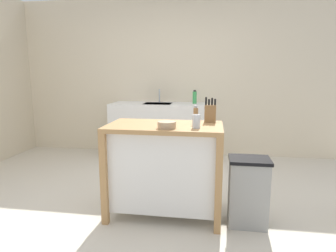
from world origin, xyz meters
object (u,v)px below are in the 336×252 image
kitchen_island (165,165)px  drinking_cup (196,121)px  pepper_grinder (196,115)px  sink_faucet (159,96)px  trash_bin (248,192)px  knife_block (210,113)px  bowl_ceramic_wide (167,125)px  bottle_spray_cleaner (195,97)px

kitchen_island → drinking_cup: drinking_cup is taller
pepper_grinder → sink_faucet: sink_faucet is taller
trash_bin → knife_block: bearing=140.3°
knife_block → drinking_cup: knife_block is taller
bowl_ceramic_wide → pepper_grinder: bearing=47.5°
trash_bin → bowl_ceramic_wide: bearing=-172.7°
bottle_spray_cleaner → knife_block: bearing=-81.4°
knife_block → sink_faucet: 2.05m
kitchen_island → pepper_grinder: (0.28, 0.07, 0.48)m
knife_block → trash_bin: size_ratio=0.39×
pepper_grinder → bottle_spray_cleaner: bottle_spray_cleaner is taller
pepper_grinder → bottle_spray_cleaner: 1.91m
bowl_ceramic_wide → bottle_spray_cleaner: bearing=87.3°
kitchen_island → knife_block: (0.42, 0.21, 0.49)m
knife_block → drinking_cup: (-0.12, -0.34, -0.03)m
knife_block → pepper_grinder: bearing=-134.9°
bowl_ceramic_wide → trash_bin: bowl_ceramic_wide is taller
bowl_ceramic_wide → pepper_grinder: (0.24, 0.26, 0.05)m
bowl_ceramic_wide → drinking_cup: 0.26m
drinking_cup → sink_faucet: 2.33m
knife_block → pepper_grinder: (-0.13, -0.13, -0.01)m
kitchen_island → trash_bin: bearing=-6.5°
drinking_cup → sink_faucet: bearing=108.5°
drinking_cup → bottle_spray_cleaner: 2.12m
knife_block → bowl_ceramic_wide: size_ratio=1.51×
kitchen_island → bowl_ceramic_wide: 0.47m
pepper_grinder → knife_block: bearing=45.1°
drinking_cup → pepper_grinder: size_ratio=0.66×
bowl_ceramic_wide → sink_faucet: size_ratio=0.74×
kitchen_island → knife_block: 0.67m
kitchen_island → drinking_cup: size_ratio=9.05×
kitchen_island → bowl_ceramic_wide: bowl_ceramic_wide is taller
sink_faucet → bowl_ceramic_wide: bearing=-77.9°
trash_bin → bottle_spray_cleaner: bearing=106.8°
bowl_ceramic_wide → sink_faucet: bearing=102.1°
kitchen_island → sink_faucet: (-0.44, 2.08, 0.50)m
kitchen_island → knife_block: size_ratio=4.40×
pepper_grinder → sink_faucet: 2.13m
knife_block → trash_bin: 0.82m
knife_block → drinking_cup: 0.36m
pepper_grinder → sink_faucet: bearing=109.8°
drinking_cup → kitchen_island: bearing=156.6°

